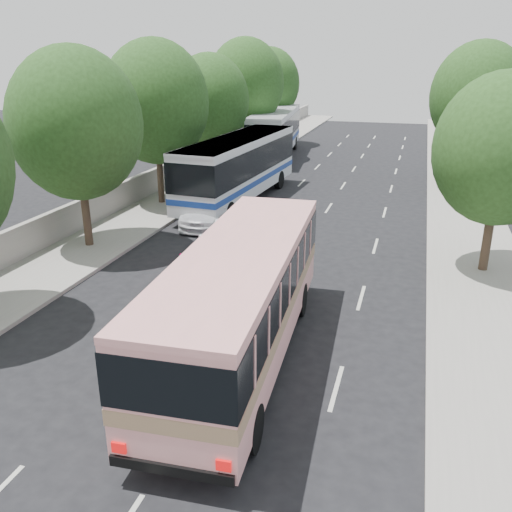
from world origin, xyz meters
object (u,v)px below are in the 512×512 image
at_px(pink_taxi, 207,258).
at_px(tour_coach_front, 239,163).
at_px(pink_bus, 241,291).
at_px(tour_coach_rear, 275,129).
at_px(white_pickup, 210,210).

xyz_separation_m(pink_taxi, tour_coach_front, (-2.50, 11.71, 1.54)).
bearing_deg(pink_taxi, tour_coach_front, 105.57).
bearing_deg(pink_bus, tour_coach_rear, 99.73).
xyz_separation_m(white_pickup, tour_coach_rear, (-1.80, 20.21, 1.62)).
bearing_deg(tour_coach_rear, white_pickup, -91.33).
distance_m(tour_coach_front, tour_coach_rear, 15.50).
bearing_deg(tour_coach_rear, pink_taxi, -87.41).
bearing_deg(tour_coach_front, pink_taxi, -73.94).
height_order(tour_coach_front, tour_coach_rear, tour_coach_rear).
relative_size(pink_taxi, tour_coach_front, 0.35).
height_order(pink_taxi, tour_coach_front, tour_coach_front).
height_order(pink_bus, tour_coach_front, tour_coach_front).
height_order(pink_bus, tour_coach_rear, tour_coach_rear).
bearing_deg(pink_bus, pink_taxi, 117.02).
bearing_deg(white_pickup, tour_coach_front, 87.40).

